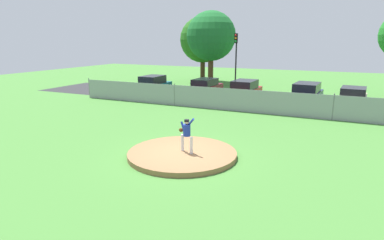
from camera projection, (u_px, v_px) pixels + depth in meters
ground_plane at (227, 125)px, 19.57m from camera, size 80.00×80.00×0.00m
asphalt_strip at (260, 102)px, 27.05m from camera, size 44.00×7.00×0.01m
pitchers_mound at (182, 154)px, 14.26m from camera, size 4.77×4.77×0.22m
pitcher_youth at (187, 132)px, 13.94m from camera, size 0.80×0.35×1.57m
baseball at (192, 142)px, 15.40m from camera, size 0.07×0.07×0.07m
chainlink_fence at (246, 101)px, 22.90m from camera, size 28.48×0.07×1.71m
parked_car_red at (244, 91)px, 27.45m from camera, size 2.03×4.64×1.70m
parked_car_navy at (306, 95)px, 25.22m from camera, size 2.22×4.76×1.77m
parked_car_teal at (153, 85)px, 30.76m from camera, size 1.88×4.46×1.72m
parked_car_burgundy at (205, 88)px, 29.38m from camera, size 1.96×4.64×1.60m
parked_car_champagne at (353, 99)px, 24.06m from camera, size 2.07×4.20×1.60m
traffic_cone_orange at (265, 97)px, 27.77m from camera, size 0.40×0.40×0.55m
traffic_light_near at (236, 53)px, 31.04m from camera, size 0.28×0.46×5.60m
tree_broad_right at (203, 40)px, 39.01m from camera, size 5.47×5.47×7.79m
tree_broad_left at (211, 36)px, 35.91m from camera, size 5.45×5.45×8.16m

